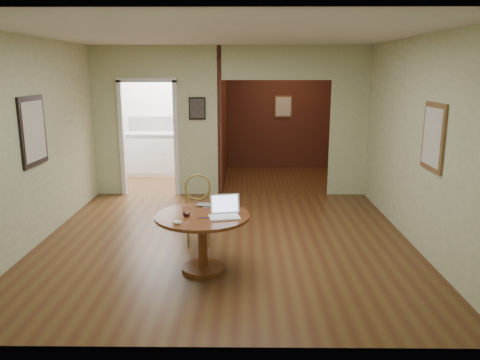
{
  "coord_description": "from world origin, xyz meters",
  "views": [
    {
      "loc": [
        0.26,
        -5.99,
        2.26
      ],
      "look_at": [
        0.2,
        -0.2,
        0.9
      ],
      "focal_mm": 35.0,
      "sensor_mm": 36.0,
      "label": 1
    }
  ],
  "objects_px": {
    "dining_table": "(203,229)",
    "closed_laptop": "(209,206)",
    "open_laptop": "(225,211)",
    "chair": "(198,205)"
  },
  "relations": [
    {
      "from": "dining_table",
      "to": "closed_laptop",
      "type": "bearing_deg",
      "value": 79.98
    },
    {
      "from": "open_laptop",
      "to": "dining_table",
      "type": "bearing_deg",
      "value": 159.02
    },
    {
      "from": "chair",
      "to": "closed_laptop",
      "type": "xyz_separation_m",
      "value": [
        0.19,
        -0.63,
        0.17
      ]
    },
    {
      "from": "dining_table",
      "to": "chair",
      "type": "relative_size",
      "value": 1.17
    },
    {
      "from": "chair",
      "to": "open_laptop",
      "type": "relative_size",
      "value": 2.47
    },
    {
      "from": "chair",
      "to": "closed_laptop",
      "type": "relative_size",
      "value": 2.86
    },
    {
      "from": "open_laptop",
      "to": "closed_laptop",
      "type": "distance_m",
      "value": 0.4
    },
    {
      "from": "open_laptop",
      "to": "closed_laptop",
      "type": "xyz_separation_m",
      "value": [
        -0.2,
        0.34,
        -0.05
      ]
    },
    {
      "from": "closed_laptop",
      "to": "chair",
      "type": "bearing_deg",
      "value": 115.64
    },
    {
      "from": "dining_table",
      "to": "open_laptop",
      "type": "distance_m",
      "value": 0.35
    }
  ]
}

